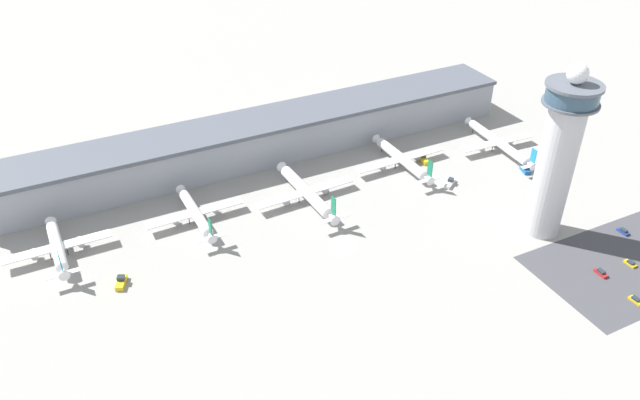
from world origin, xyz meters
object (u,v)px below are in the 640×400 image
at_px(airplane_gate_echo, 498,142).
at_px(car_red_hatchback, 630,263).
at_px(airplane_gate_charlie, 306,192).
at_px(service_truck_fuel, 121,282).
at_px(airplane_gate_bravo, 195,213).
at_px(airplane_gate_alpha, 57,247).
at_px(service_truck_baggage, 423,159).
at_px(car_blue_compact, 636,300).
at_px(airplane_gate_delta, 401,159).
at_px(service_truck_water, 525,170).
at_px(car_white_wagon, 623,231).
at_px(control_tower, 558,154).
at_px(car_yellow_taxi, 601,273).
at_px(service_truck_catering, 450,183).

distance_m(airplane_gate_echo, car_red_hatchback, 81.75).
relative_size(airplane_gate_charlie, service_truck_fuel, 6.09).
distance_m(airplane_gate_bravo, service_truck_fuel, 38.70).
bearing_deg(airplane_gate_alpha, service_truck_baggage, -0.38).
bearing_deg(car_blue_compact, service_truck_baggage, 95.24).
xyz_separation_m(airplane_gate_delta, service_truck_baggage, (11.13, -0.10, -2.84)).
relative_size(airplane_gate_alpha, car_blue_compact, 8.18).
height_order(airplane_gate_charlie, service_truck_water, airplane_gate_charlie).
bearing_deg(car_red_hatchback, airplane_gate_charlie, 134.03).
xyz_separation_m(service_truck_fuel, car_white_wagon, (164.84, -51.63, -0.40)).
distance_m(control_tower, airplane_gate_charlie, 90.00).
relative_size(car_yellow_taxi, car_blue_compact, 1.07).
distance_m(service_truck_baggage, car_white_wagon, 81.52).
relative_size(control_tower, service_truck_water, 10.19).
xyz_separation_m(service_truck_baggage, car_blue_compact, (9.24, -100.83, -0.52)).
height_order(airplane_gate_charlie, airplane_gate_delta, airplane_gate_charlie).
bearing_deg(airplane_gate_delta, airplane_gate_charlie, -173.39).
height_order(airplane_gate_charlie, service_truck_fuel, airplane_gate_charlie).
height_order(control_tower, airplane_gate_delta, control_tower).
bearing_deg(service_truck_water, car_white_wagon, -87.63).
height_order(airplane_gate_echo, car_red_hatchback, airplane_gate_echo).
height_order(control_tower, car_white_wagon, control_tower).
relative_size(control_tower, service_truck_baggage, 8.08).
distance_m(airplane_gate_bravo, service_truck_baggage, 98.91).
xyz_separation_m(airplane_gate_bravo, car_yellow_taxi, (108.63, -86.78, -3.43)).
relative_size(service_truck_water, car_white_wagon, 1.40).
relative_size(service_truck_water, car_yellow_taxi, 1.33).
distance_m(airplane_gate_echo, service_truck_catering, 37.75).
distance_m(control_tower, service_truck_catering, 50.51).
bearing_deg(car_blue_compact, airplane_gate_bravo, 136.98).
bearing_deg(car_red_hatchback, service_truck_catering, 109.26).
distance_m(airplane_gate_charlie, service_truck_catering, 58.10).
bearing_deg(service_truck_catering, car_yellow_taxi, -80.67).
bearing_deg(car_white_wagon, airplane_gate_delta, 121.66).
height_order(control_tower, car_red_hatchback, control_tower).
height_order(airplane_gate_alpha, service_truck_water, airplane_gate_alpha).
xyz_separation_m(airplane_gate_delta, car_red_hatchback, (33.47, -87.61, -3.40)).
distance_m(airplane_gate_charlie, car_white_wagon, 114.56).
bearing_deg(airplane_gate_echo, car_yellow_taxi, -106.79).
bearing_deg(airplane_gate_charlie, airplane_gate_delta, 6.61).
relative_size(control_tower, car_white_wagon, 14.32).
bearing_deg(control_tower, airplane_gate_delta, 109.14).
xyz_separation_m(airplane_gate_charlie, car_red_hatchback, (79.52, -82.27, -3.51)).
relative_size(airplane_gate_delta, car_yellow_taxi, 9.01).
distance_m(airplane_gate_bravo, service_truck_catering, 99.87).
distance_m(airplane_gate_charlie, service_truck_water, 92.09).
bearing_deg(service_truck_water, car_blue_compact, -107.25).
bearing_deg(service_truck_fuel, car_red_hatchback, -23.15).
relative_size(airplane_gate_bravo, airplane_gate_echo, 0.79).
xyz_separation_m(airplane_gate_delta, car_yellow_taxi, (20.89, -86.81, -3.31)).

